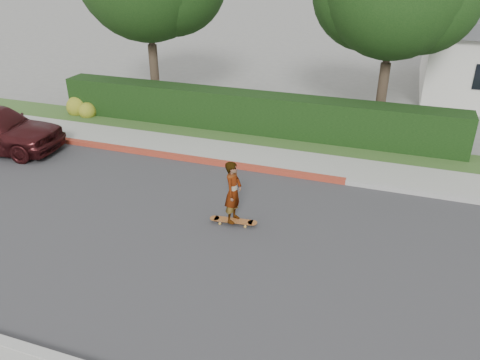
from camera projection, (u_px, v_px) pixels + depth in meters
The scene contains 10 objects.
ground at pixel (275, 256), 10.45m from camera, with size 120.00×120.00×0.00m, color slate.
road at pixel (275, 256), 10.45m from camera, with size 60.00×8.00×0.01m, color #2D2D30.
curb_far at pixel (312, 177), 13.88m from camera, with size 60.00×0.20×0.15m, color #9E9E99.
curb_red_section at pixel (161, 155), 15.35m from camera, with size 12.00×0.21×0.15m, color maroon.
sidewalk_far at pixel (317, 165), 14.65m from camera, with size 60.00×1.60×0.12m, color gray.
planting_strip at pixel (326, 147), 16.01m from camera, with size 60.00×1.60×0.10m, color #2D4C1E.
hedge at pixel (249, 113), 17.08m from camera, with size 15.00×1.00×1.50m, color black.
flowering_shrub at pixel (81, 108), 18.93m from camera, with size 1.40×1.00×0.90m.
skateboard at pixel (233, 221), 11.59m from camera, with size 1.22×0.37×0.11m.
skateboarder at pixel (233, 192), 11.23m from camera, with size 0.58×0.38×1.58m, color white.
Camera 1 is at (2.08, -8.37, 6.20)m, focal length 35.00 mm.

